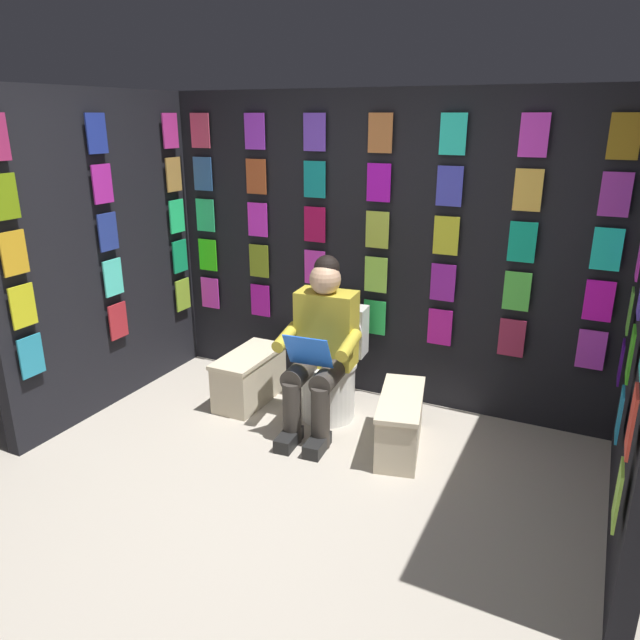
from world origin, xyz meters
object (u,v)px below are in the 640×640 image
Objects in this scene: toilet at (332,371)px; comic_longbox_far at (400,423)px; person_reading at (320,346)px; comic_longbox_near at (250,377)px.

toilet reaches higher than comic_longbox_far.
person_reading is 1.64× the size of comic_longbox_far.
person_reading is 1.83× the size of comic_longbox_near.
person_reading is at bearing 168.66° from comic_longbox_near.
toilet is at bearing -171.56° from comic_longbox_near.
toilet reaches higher than comic_longbox_near.
comic_longbox_far is at bearing 170.16° from person_reading.
comic_longbox_near is 0.90× the size of comic_longbox_far.
toilet is 0.65× the size of person_reading.
person_reading is (-0.02, 0.23, 0.27)m from toilet.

